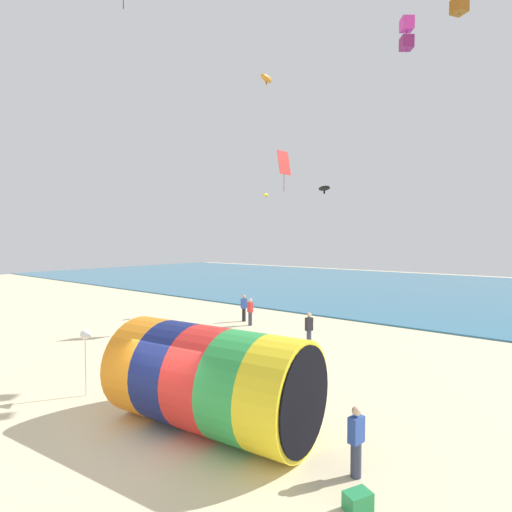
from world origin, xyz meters
The scene contains 14 objects.
ground_plane centered at (0.00, 0.00, 0.00)m, with size 120.00×120.00×0.00m, color beige.
sea centered at (0.00, 37.44, 0.05)m, with size 120.00×40.00×0.10m, color teal.
giant_inflatable_tube centered at (0.66, 1.09, 1.44)m, with size 6.08×3.56×2.88m.
kite_handler centered at (4.75, 1.56, 0.81)m, with size 0.29×0.40×1.60m.
kite_black_parafoil centered at (-3.84, 15.34, 8.49)m, with size 1.06×0.67×0.51m.
kite_orange_parafoil centered at (-9.63, 16.97, 17.14)m, with size 0.89×1.54×0.81m.
kite_yellow_parafoil centered at (-9.57, 16.85, 8.62)m, with size 0.43×0.75×0.38m.
kite_red_diamond centered at (-5.89, 13.92, 10.07)m, with size 0.37×1.06×2.54m.
kite_magenta_box centered at (2.13, 12.19, 14.72)m, with size 0.74×0.74×1.50m.
bystander_near_water centered at (-8.33, 12.91, 0.89)m, with size 0.33×0.41×1.73m.
bystander_mid_beach centered at (-1.69, 10.10, 0.89)m, with size 0.32×0.41×1.74m.
bystander_far_left centered at (-7.21, 12.21, 0.86)m, with size 0.41×0.31×1.68m.
beach_flag centered at (-4.21, 0.14, 2.02)m, with size 0.47×0.36×2.29m.
cooler_box centered at (5.25, 0.56, 0.18)m, with size 0.52×0.36×0.36m, color #268C4C.
Camera 1 is at (8.49, -6.61, 5.29)m, focal length 28.00 mm.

